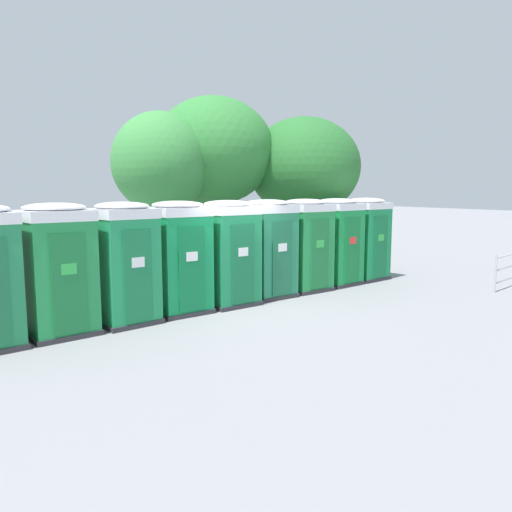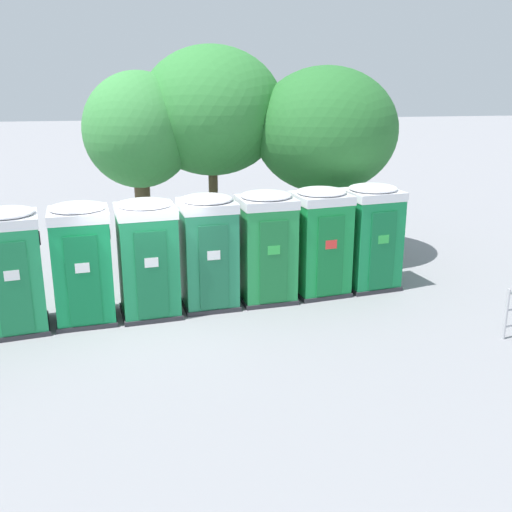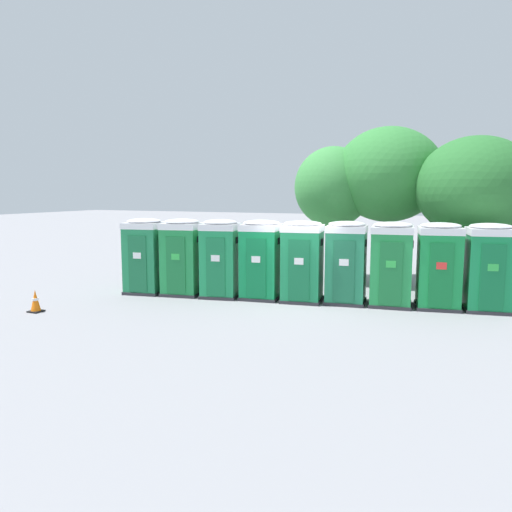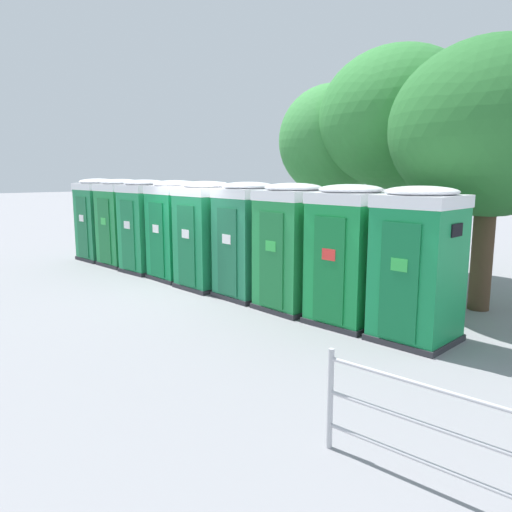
{
  "view_description": "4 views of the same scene",
  "coord_description": "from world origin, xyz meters",
  "px_view_note": "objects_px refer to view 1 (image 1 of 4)",
  "views": [
    {
      "loc": [
        -5.63,
        -10.41,
        2.77
      ],
      "look_at": [
        0.88,
        0.35,
        1.11
      ],
      "focal_mm": 35.0,
      "sensor_mm": 36.0,
      "label": 1
    },
    {
      "loc": [
        0.2,
        -12.22,
        5.0
      ],
      "look_at": [
        2.39,
        0.58,
        1.07
      ],
      "focal_mm": 42.0,
      "sensor_mm": 36.0,
      "label": 2
    },
    {
      "loc": [
        4.7,
        -14.56,
        3.43
      ],
      "look_at": [
        -1.53,
        -0.01,
        1.38
      ],
      "focal_mm": 35.0,
      "sensor_mm": 36.0,
      "label": 3
    },
    {
      "loc": [
        10.23,
        -5.65,
        2.77
      ],
      "look_at": [
        1.59,
        0.46,
        0.96
      ],
      "focal_mm": 35.0,
      "sensor_mm": 36.0,
      "label": 4
    }
  ],
  "objects_px": {
    "street_tree_1": "(161,164)",
    "portapotty_1": "(58,269)",
    "portapotty_2": "(124,263)",
    "street_tree_2": "(304,167)",
    "portapotty_8": "(365,238)",
    "event_barrier": "(509,268)",
    "portapotty_7": "(337,241)",
    "portapotty_6": "(305,244)",
    "portapotty_3": "(179,257)",
    "street_tree_0": "(214,151)",
    "portapotty_5": "(268,248)",
    "portapotty_4": "(228,252)"
  },
  "relations": [
    {
      "from": "street_tree_1",
      "to": "portapotty_1",
      "type": "bearing_deg",
      "value": -129.43
    },
    {
      "from": "portapotty_2",
      "to": "street_tree_1",
      "type": "xyz_separation_m",
      "value": [
        2.53,
        4.51,
        2.28
      ]
    },
    {
      "from": "street_tree_2",
      "to": "portapotty_1",
      "type": "bearing_deg",
      "value": -155.03
    },
    {
      "from": "portapotty_8",
      "to": "event_barrier",
      "type": "height_order",
      "value": "portapotty_8"
    },
    {
      "from": "portapotty_1",
      "to": "street_tree_2",
      "type": "bearing_deg",
      "value": 24.97
    },
    {
      "from": "portapotty_2",
      "to": "portapotty_7",
      "type": "xyz_separation_m",
      "value": [
        6.63,
        1.08,
        -0.0
      ]
    },
    {
      "from": "portapotty_1",
      "to": "portapotty_2",
      "type": "relative_size",
      "value": 1.0
    },
    {
      "from": "portapotty_6",
      "to": "street_tree_1",
      "type": "distance_m",
      "value": 5.12
    },
    {
      "from": "portapotty_1",
      "to": "portapotty_7",
      "type": "distance_m",
      "value": 8.06
    },
    {
      "from": "portapotty_3",
      "to": "street_tree_0",
      "type": "distance_m",
      "value": 6.26
    },
    {
      "from": "portapotty_8",
      "to": "street_tree_1",
      "type": "distance_m",
      "value": 6.7
    },
    {
      "from": "portapotty_6",
      "to": "event_barrier",
      "type": "height_order",
      "value": "portapotty_6"
    },
    {
      "from": "portapotty_3",
      "to": "portapotty_8",
      "type": "xyz_separation_m",
      "value": [
        6.64,
        1.03,
        -0.0
      ]
    },
    {
      "from": "portapotty_8",
      "to": "portapotty_5",
      "type": "bearing_deg",
      "value": -171.31
    },
    {
      "from": "portapotty_2",
      "to": "portapotty_3",
      "type": "xyz_separation_m",
      "value": [
        1.32,
        0.26,
        -0.0
      ]
    },
    {
      "from": "portapotty_7",
      "to": "street_tree_1",
      "type": "relative_size",
      "value": 0.49
    },
    {
      "from": "portapotty_7",
      "to": "event_barrier",
      "type": "distance_m",
      "value": 4.93
    },
    {
      "from": "portapotty_1",
      "to": "portapotty_8",
      "type": "xyz_separation_m",
      "value": [
        9.29,
        1.48,
        -0.0
      ]
    },
    {
      "from": "portapotty_2",
      "to": "event_barrier",
      "type": "height_order",
      "value": "portapotty_2"
    },
    {
      "from": "event_barrier",
      "to": "street_tree_2",
      "type": "bearing_deg",
      "value": 117.22
    },
    {
      "from": "portapotty_8",
      "to": "event_barrier",
      "type": "relative_size",
      "value": 1.26
    },
    {
      "from": "portapotty_3",
      "to": "portapotty_7",
      "type": "height_order",
      "value": "same"
    },
    {
      "from": "portapotty_6",
      "to": "street_tree_2",
      "type": "bearing_deg",
      "value": 54.35
    },
    {
      "from": "street_tree_1",
      "to": "portapotty_7",
      "type": "bearing_deg",
      "value": -40.0
    },
    {
      "from": "portapotty_1",
      "to": "event_barrier",
      "type": "xyz_separation_m",
      "value": [
        11.84,
        -1.7,
        -0.72
      ]
    },
    {
      "from": "portapotty_2",
      "to": "street_tree_0",
      "type": "distance_m",
      "value": 7.21
    },
    {
      "from": "portapotty_1",
      "to": "portapotty_8",
      "type": "relative_size",
      "value": 1.0
    },
    {
      "from": "portapotty_2",
      "to": "street_tree_2",
      "type": "bearing_deg",
      "value": 27.64
    },
    {
      "from": "portapotty_5",
      "to": "street_tree_1",
      "type": "distance_m",
      "value": 4.68
    },
    {
      "from": "portapotty_4",
      "to": "portapotty_5",
      "type": "distance_m",
      "value": 1.35
    },
    {
      "from": "portapotty_7",
      "to": "portapotty_8",
      "type": "xyz_separation_m",
      "value": [
        1.33,
        0.22,
        -0.0
      ]
    },
    {
      "from": "portapotty_3",
      "to": "portapotty_5",
      "type": "distance_m",
      "value": 2.69
    },
    {
      "from": "portapotty_1",
      "to": "street_tree_1",
      "type": "distance_m",
      "value": 6.5
    },
    {
      "from": "portapotty_6",
      "to": "portapotty_7",
      "type": "xyz_separation_m",
      "value": [
        1.33,
        0.22,
        -0.0
      ]
    },
    {
      "from": "portapotty_3",
      "to": "portapotty_5",
      "type": "height_order",
      "value": "same"
    },
    {
      "from": "portapotty_3",
      "to": "street_tree_2",
      "type": "height_order",
      "value": "street_tree_2"
    },
    {
      "from": "portapotty_6",
      "to": "portapotty_7",
      "type": "bearing_deg",
      "value": 9.45
    },
    {
      "from": "portapotty_4",
      "to": "street_tree_0",
      "type": "relative_size",
      "value": 0.44
    },
    {
      "from": "portapotty_3",
      "to": "street_tree_1",
      "type": "xyz_separation_m",
      "value": [
        1.21,
        4.25,
        2.28
      ]
    },
    {
      "from": "portapotty_2",
      "to": "portapotty_8",
      "type": "distance_m",
      "value": 8.06
    },
    {
      "from": "portapotty_4",
      "to": "portapotty_5",
      "type": "relative_size",
      "value": 1.0
    },
    {
      "from": "portapotty_5",
      "to": "portapotty_7",
      "type": "height_order",
      "value": "same"
    },
    {
      "from": "portapotty_1",
      "to": "portapotty_6",
      "type": "xyz_separation_m",
      "value": [
        6.63,
        1.04,
        0.0
      ]
    },
    {
      "from": "portapotty_1",
      "to": "portapotty_6",
      "type": "height_order",
      "value": "same"
    },
    {
      "from": "street_tree_1",
      "to": "portapotty_2",
      "type": "bearing_deg",
      "value": -119.3
    },
    {
      "from": "portapotty_4",
      "to": "portapotty_7",
      "type": "relative_size",
      "value": 1.0
    },
    {
      "from": "portapotty_2",
      "to": "portapotty_5",
      "type": "relative_size",
      "value": 1.0
    },
    {
      "from": "portapotty_5",
      "to": "portapotty_7",
      "type": "xyz_separation_m",
      "value": [
        2.66,
        0.39,
        -0.0
      ]
    },
    {
      "from": "portapotty_3",
      "to": "street_tree_1",
      "type": "distance_m",
      "value": 4.97
    },
    {
      "from": "portapotty_5",
      "to": "street_tree_2",
      "type": "distance_m",
      "value": 5.31
    }
  ]
}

